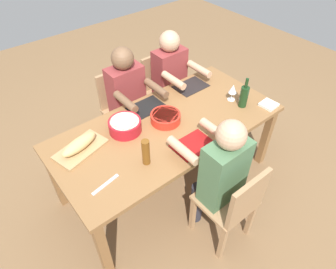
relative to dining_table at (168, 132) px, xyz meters
The scene contains 20 objects.
ground_plane 0.66m from the dining_table, ahead, with size 8.00×8.00×0.00m, color brown.
dining_table is the anchor object (origin of this frame).
chair_far_center 0.82m from the dining_table, 90.00° to the left, with size 0.40×0.40×0.85m.
diner_far_center 0.61m from the dining_table, 90.00° to the left, with size 0.41×0.53×1.20m.
chair_near_left 0.98m from the dining_table, 124.58° to the right, with size 0.40×0.40×0.85m.
diner_near_left 0.82m from the dining_table, 131.86° to the right, with size 0.41×0.53×1.20m.
chair_near_center 0.82m from the dining_table, 90.00° to the right, with size 0.40×0.40×0.85m.
diner_near_center 0.61m from the dining_table, 90.00° to the right, with size 0.41×0.53×1.20m.
serving_bowl_salad 0.13m from the dining_table, 106.45° to the right, with size 0.26×0.26×0.08m.
serving_bowl_pasta 0.39m from the dining_table, 27.52° to the right, with size 0.27×0.27×0.10m.
cutting_board 0.75m from the dining_table, 15.16° to the right, with size 0.40×0.22×0.02m, color tan.
bread_loaf 0.76m from the dining_table, 15.16° to the right, with size 0.32×0.11×0.09m, color tan.
wine_bottle 0.76m from the dining_table, 162.83° to the left, with size 0.08×0.08×0.29m.
beer_bottle 0.49m from the dining_table, 30.59° to the left, with size 0.06×0.06×0.22m, color brown.
wine_glass 0.73m from the dining_table, behind, with size 0.08×0.08×0.17m.
placemat_far_center 0.32m from the dining_table, 90.00° to the left, with size 0.32×0.23×0.01m, color maroon.
placemat_near_left 0.64m from the dining_table, 150.16° to the right, with size 0.32×0.23×0.01m, color black.
placemat_near_center 0.32m from the dining_table, 90.00° to the right, with size 0.32×0.23×0.01m, color black.
carving_knife 0.78m from the dining_table, 16.82° to the left, with size 0.23×0.02×0.01m, color silver.
napkin_stack 0.97m from the dining_table, 157.46° to the left, with size 0.14×0.14×0.02m, color white.
Camera 1 is at (1.21, 1.50, 2.40)m, focal length 31.80 mm.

